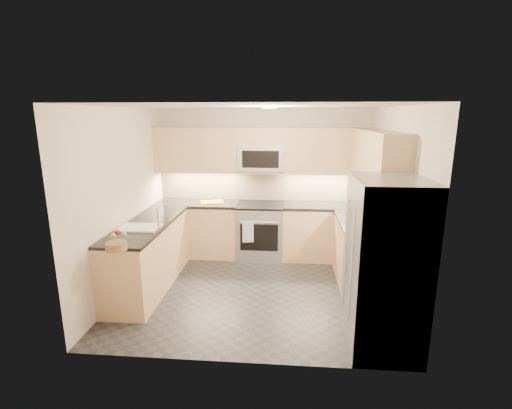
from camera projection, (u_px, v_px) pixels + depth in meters
name	position (u px, v px, depth m)	size (l,w,h in m)	color
floor	(254.00, 289.00, 5.23)	(3.60, 3.20, 0.00)	#242529
ceiling	(254.00, 107.00, 4.65)	(3.60, 3.20, 0.02)	beige
wall_back	(262.00, 182.00, 6.49)	(3.60, 0.02, 2.50)	beige
wall_front	(238.00, 244.00, 3.39)	(3.60, 0.02, 2.50)	beige
wall_left	(124.00, 201.00, 5.09)	(0.02, 3.20, 2.50)	beige
wall_right	(392.00, 206.00, 4.79)	(0.02, 3.20, 2.50)	beige
base_cab_back_left	(199.00, 229.00, 6.48)	(1.42, 0.60, 0.90)	#D7AE81
base_cab_back_right	(324.00, 233.00, 6.30)	(1.42, 0.60, 0.90)	#D7AE81
base_cab_right	(362.00, 259.00, 5.15)	(0.60, 1.70, 0.90)	#D7AE81
base_cab_peninsula	(149.00, 256.00, 5.25)	(0.60, 2.00, 0.90)	#D7AE81
countertop_back_left	(198.00, 203.00, 6.37)	(1.42, 0.63, 0.04)	black
countertop_back_right	(326.00, 206.00, 6.19)	(1.42, 0.63, 0.04)	black
countertop_right	(364.00, 226.00, 5.04)	(0.63, 1.70, 0.04)	black
countertop_peninsula	(146.00, 224.00, 5.14)	(0.63, 2.00, 0.04)	black
upper_cab_back	(261.00, 150.00, 6.19)	(3.60, 0.35, 0.75)	#D7AE81
upper_cab_right	(377.00, 159.00, 4.94)	(0.35, 1.95, 0.75)	#D7AE81
backsplash_back	(262.00, 185.00, 6.50)	(3.60, 0.01, 0.51)	#C6B18F
backsplash_right	(383.00, 202.00, 5.24)	(0.01, 2.30, 0.51)	#C6B18F
gas_range	(261.00, 231.00, 6.36)	(0.76, 0.65, 0.91)	gray
range_cooktop	(261.00, 205.00, 6.26)	(0.76, 0.65, 0.03)	black
oven_door_glass	(259.00, 238.00, 6.04)	(0.62, 0.02, 0.45)	black
oven_handle	(259.00, 222.00, 5.96)	(0.02, 0.02, 0.60)	#B2B5BA
microwave	(261.00, 158.00, 6.19)	(0.76, 0.40, 0.40)	#ADB1B5
microwave_door	(260.00, 159.00, 5.99)	(0.60, 0.01, 0.28)	black
refrigerator	(385.00, 265.00, 3.79)	(0.70, 0.90, 1.80)	gray
fridge_handle_left	(351.00, 266.00, 3.64)	(0.02, 0.02, 1.20)	#B2B5BA
fridge_handle_right	(346.00, 253.00, 3.98)	(0.02, 0.02, 1.20)	#B2B5BA
sink_basin	(140.00, 233.00, 4.91)	(0.52, 0.38, 0.16)	white
faucet	(158.00, 219.00, 4.84)	(0.03, 0.03, 0.28)	silver
utensil_bowl	(360.00, 201.00, 6.07)	(0.28, 0.28, 0.16)	#6FB24C
cutting_board	(212.00, 202.00, 6.36)	(0.37, 0.26, 0.01)	orange
fruit_basket	(116.00, 246.00, 4.10)	(0.24, 0.24, 0.09)	#8B5F41
fruit_apple	(118.00, 232.00, 4.36)	(0.06, 0.06, 0.06)	maroon
fruit_pear	(124.00, 234.00, 4.28)	(0.07, 0.07, 0.07)	#5CB84E
dish_towel_check	(248.00, 232.00, 6.00)	(0.18, 0.02, 0.34)	silver
fruit_orange	(113.00, 235.00, 4.24)	(0.06, 0.06, 0.06)	orange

